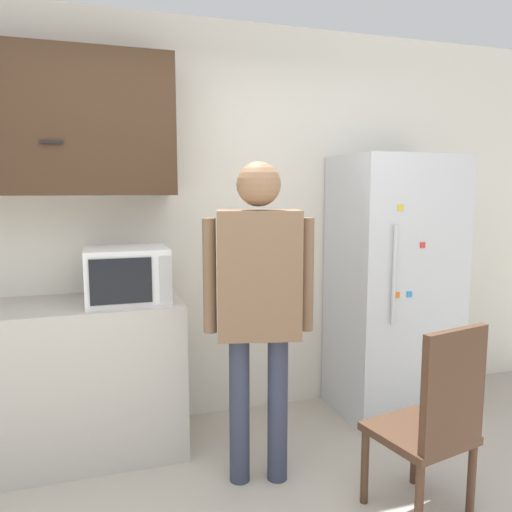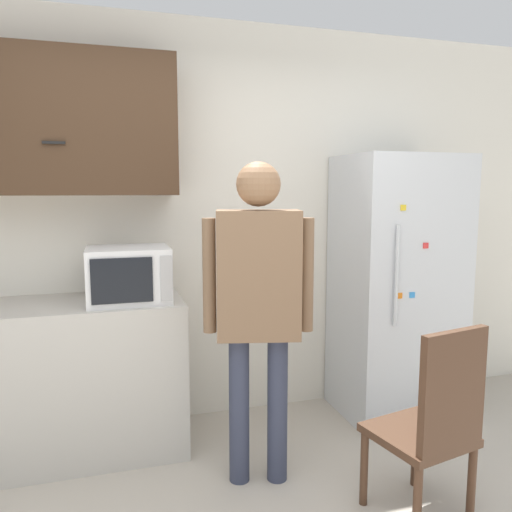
{
  "view_description": "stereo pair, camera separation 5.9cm",
  "coord_description": "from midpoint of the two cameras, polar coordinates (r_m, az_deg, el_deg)",
  "views": [
    {
      "loc": [
        -0.56,
        -1.49,
        1.59
      ],
      "look_at": [
        0.25,
        1.01,
        1.24
      ],
      "focal_mm": 35.0,
      "sensor_mm": 36.0,
      "label": 1
    },
    {
      "loc": [
        -0.5,
        -1.51,
        1.59
      ],
      "look_at": [
        0.25,
        1.01,
        1.24
      ],
      "focal_mm": 35.0,
      "sensor_mm": 36.0,
      "label": 2
    }
  ],
  "objects": [
    {
      "name": "back_wall",
      "position": [
        3.43,
        -7.58,
        3.52
      ],
      "size": [
        6.0,
        0.06,
        2.7
      ],
      "color": "silver",
      "rests_on": "ground_plane"
    },
    {
      "name": "microwave",
      "position": [
        3.03,
        -13.82,
        -2.05
      ],
      "size": [
        0.47,
        0.41,
        0.32
      ],
      "color": "white",
      "rests_on": "counter"
    },
    {
      "name": "person",
      "position": [
        2.62,
        0.92,
        -4.02
      ],
      "size": [
        0.57,
        0.32,
        1.73
      ],
      "rotation": [
        0.0,
        0.0,
        -0.24
      ],
      "color": "#33384C",
      "rests_on": "ground_plane"
    },
    {
      "name": "refrigerator",
      "position": [
        3.66,
        16.19,
        -3.4
      ],
      "size": [
        0.78,
        0.67,
        1.82
      ],
      "color": "silver",
      "rests_on": "ground_plane"
    },
    {
      "name": "chair",
      "position": [
        2.59,
        20.26,
        -17.27
      ],
      "size": [
        0.49,
        0.49,
        0.98
      ],
      "rotation": [
        0.0,
        0.0,
        3.35
      ],
      "color": "#472D1E",
      "rests_on": "ground_plane"
    }
  ]
}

